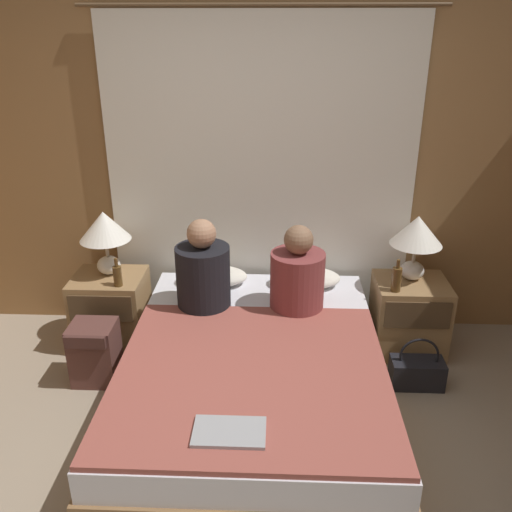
% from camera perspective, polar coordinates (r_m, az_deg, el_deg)
% --- Properties ---
extents(ground_plane, '(16.00, 16.00, 0.00)m').
position_cam_1_polar(ground_plane, '(2.97, -0.88, -24.27)').
color(ground_plane, gray).
extents(wall_back, '(4.73, 0.06, 2.50)m').
position_cam_1_polar(wall_back, '(3.93, 0.51, 9.50)').
color(wall_back, olive).
rests_on(wall_back, ground_plane).
extents(curtain_panel, '(2.37, 0.02, 2.31)m').
position_cam_1_polar(curtain_panel, '(3.90, 0.48, 7.86)').
color(curtain_panel, silver).
rests_on(curtain_panel, ground_plane).
extents(bed, '(1.52, 2.03, 0.45)m').
position_cam_1_polar(bed, '(3.33, -0.23, -12.89)').
color(bed, olive).
rests_on(bed, ground_plane).
extents(nightstand_left, '(0.50, 0.45, 0.54)m').
position_cam_1_polar(nightstand_left, '(4.09, -14.96, -5.50)').
color(nightstand_left, '#937047').
rests_on(nightstand_left, ground_plane).
extents(nightstand_right, '(0.50, 0.45, 0.54)m').
position_cam_1_polar(nightstand_right, '(4.03, 15.76, -6.10)').
color(nightstand_right, '#937047').
rests_on(nightstand_right, ground_plane).
extents(lamp_left, '(0.35, 0.35, 0.47)m').
position_cam_1_polar(lamp_left, '(3.90, -15.64, 2.59)').
color(lamp_left, silver).
rests_on(lamp_left, nightstand_left).
extents(lamp_right, '(0.35, 0.35, 0.47)m').
position_cam_1_polar(lamp_right, '(3.83, 16.55, 2.10)').
color(lamp_right, silver).
rests_on(lamp_right, nightstand_right).
extents(pillow_left, '(0.50, 0.30, 0.12)m').
position_cam_1_polar(pillow_left, '(3.92, -4.57, -2.11)').
color(pillow_left, silver).
rests_on(pillow_left, bed).
extents(pillow_right, '(0.50, 0.30, 0.12)m').
position_cam_1_polar(pillow_right, '(3.90, 5.24, -2.29)').
color(pillow_right, silver).
rests_on(pillow_right, bed).
extents(blanket_on_bed, '(1.46, 1.42, 0.03)m').
position_cam_1_polar(blanket_on_bed, '(2.97, -0.48, -12.25)').
color(blanket_on_bed, '#994C42').
rests_on(blanket_on_bed, bed).
extents(person_left_in_bed, '(0.35, 0.35, 0.62)m').
position_cam_1_polar(person_left_in_bed, '(3.52, -5.59, -1.82)').
color(person_left_in_bed, black).
rests_on(person_left_in_bed, bed).
extents(person_right_in_bed, '(0.35, 0.35, 0.59)m').
position_cam_1_polar(person_right_in_bed, '(3.50, 4.38, -2.23)').
color(person_right_in_bed, brown).
rests_on(person_right_in_bed, bed).
extents(beer_bottle_on_left_stand, '(0.06, 0.06, 0.20)m').
position_cam_1_polar(beer_bottle_on_left_stand, '(3.79, -14.38, -1.98)').
color(beer_bottle_on_left_stand, '#513819').
rests_on(beer_bottle_on_left_stand, nightstand_left).
extents(beer_bottle_on_right_stand, '(0.06, 0.06, 0.23)m').
position_cam_1_polar(beer_bottle_on_right_stand, '(3.72, 14.57, -2.34)').
color(beer_bottle_on_right_stand, '#513819').
rests_on(beer_bottle_on_right_stand, nightstand_right).
extents(laptop_on_bed, '(0.33, 0.20, 0.02)m').
position_cam_1_polar(laptop_on_bed, '(2.58, -2.83, -18.01)').
color(laptop_on_bed, '#9EA0A5').
rests_on(laptop_on_bed, blanket_on_bed).
extents(backpack_on_floor, '(0.29, 0.28, 0.42)m').
position_cam_1_polar(backpack_on_floor, '(3.73, -16.63, -9.40)').
color(backpack_on_floor, brown).
rests_on(backpack_on_floor, ground_plane).
extents(handbag_on_floor, '(0.34, 0.17, 0.35)m').
position_cam_1_polar(handbag_on_floor, '(3.75, 16.58, -11.57)').
color(handbag_on_floor, black).
rests_on(handbag_on_floor, ground_plane).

